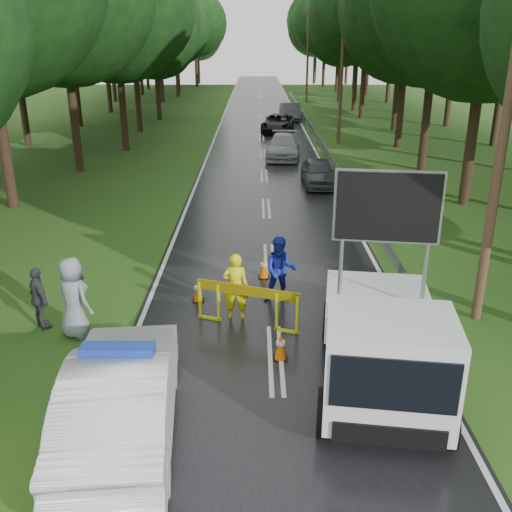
{
  "coord_description": "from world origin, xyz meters",
  "views": [
    {
      "loc": [
        -0.45,
        -11.07,
        6.72
      ],
      "look_at": [
        -0.43,
        3.06,
        1.3
      ],
      "focal_mm": 40.0,
      "sensor_mm": 36.0,
      "label": 1
    }
  ],
  "objects_px": {
    "barrier": "(247,296)",
    "civilian": "(280,270)",
    "work_truck": "(383,342)",
    "queue_car_first": "(319,172)",
    "queue_car_fourth": "(291,112)",
    "police_sedan": "(122,395)",
    "officer": "(236,287)",
    "queue_car_second": "(283,146)",
    "queue_car_third": "(278,123)"
  },
  "relations": [
    {
      "from": "queue_car_fourth",
      "to": "police_sedan",
      "type": "bearing_deg",
      "value": -101.34
    },
    {
      "from": "barrier",
      "to": "civilian",
      "type": "bearing_deg",
      "value": 78.25
    },
    {
      "from": "queue_car_first",
      "to": "queue_car_fourth",
      "type": "xyz_separation_m",
      "value": [
        0.0,
        23.41,
        0.08
      ]
    },
    {
      "from": "queue_car_first",
      "to": "queue_car_third",
      "type": "height_order",
      "value": "queue_car_third"
    },
    {
      "from": "work_truck",
      "to": "queue_car_second",
      "type": "bearing_deg",
      "value": 100.11
    },
    {
      "from": "officer",
      "to": "police_sedan",
      "type": "bearing_deg",
      "value": 67.89
    },
    {
      "from": "barrier",
      "to": "queue_car_second",
      "type": "bearing_deg",
      "value": 104.68
    },
    {
      "from": "work_truck",
      "to": "queue_car_first",
      "type": "distance_m",
      "value": 17.29
    },
    {
      "from": "police_sedan",
      "to": "civilian",
      "type": "xyz_separation_m",
      "value": [
        3.02,
        5.58,
        0.08
      ]
    },
    {
      "from": "officer",
      "to": "civilian",
      "type": "distance_m",
      "value": 1.54
    },
    {
      "from": "civilian",
      "to": "queue_car_second",
      "type": "xyz_separation_m",
      "value": [
        0.99,
        19.89,
        -0.24
      ]
    },
    {
      "from": "officer",
      "to": "queue_car_third",
      "type": "relative_size",
      "value": 0.37
    },
    {
      "from": "police_sedan",
      "to": "barrier",
      "type": "xyz_separation_m",
      "value": [
        2.15,
        4.15,
        -0.01
      ]
    },
    {
      "from": "civilian",
      "to": "police_sedan",
      "type": "bearing_deg",
      "value": -117.44
    },
    {
      "from": "barrier",
      "to": "queue_car_first",
      "type": "relative_size",
      "value": 0.66
    },
    {
      "from": "queue_car_first",
      "to": "queue_car_fourth",
      "type": "height_order",
      "value": "queue_car_fourth"
    },
    {
      "from": "officer",
      "to": "queue_car_third",
      "type": "bearing_deg",
      "value": -94.17
    },
    {
      "from": "civilian",
      "to": "queue_car_third",
      "type": "distance_m",
      "value": 29.82
    },
    {
      "from": "queue_car_third",
      "to": "barrier",
      "type": "bearing_deg",
      "value": -85.89
    },
    {
      "from": "civilian",
      "to": "queue_car_third",
      "type": "bearing_deg",
      "value": 89.03
    },
    {
      "from": "officer",
      "to": "queue_car_second",
      "type": "height_order",
      "value": "officer"
    },
    {
      "from": "officer",
      "to": "barrier",
      "type": "bearing_deg",
      "value": 124.7
    },
    {
      "from": "police_sedan",
      "to": "barrier",
      "type": "height_order",
      "value": "police_sedan"
    },
    {
      "from": "work_truck",
      "to": "queue_car_third",
      "type": "xyz_separation_m",
      "value": [
        -0.81,
        34.05,
        -0.48
      ]
    },
    {
      "from": "queue_car_first",
      "to": "queue_car_fourth",
      "type": "relative_size",
      "value": 0.86
    },
    {
      "from": "work_truck",
      "to": "officer",
      "type": "bearing_deg",
      "value": 140.81
    },
    {
      "from": "barrier",
      "to": "queue_car_third",
      "type": "xyz_separation_m",
      "value": [
        1.9,
        31.23,
        -0.17
      ]
    },
    {
      "from": "barrier",
      "to": "queue_car_fourth",
      "type": "xyz_separation_m",
      "value": [
        3.25,
        37.86,
        -0.1
      ]
    },
    {
      "from": "queue_car_second",
      "to": "queue_car_fourth",
      "type": "height_order",
      "value": "queue_car_fourth"
    },
    {
      "from": "police_sedan",
      "to": "work_truck",
      "type": "height_order",
      "value": "work_truck"
    },
    {
      "from": "police_sedan",
      "to": "officer",
      "type": "relative_size",
      "value": 2.94
    },
    {
      "from": "queue_car_second",
      "to": "work_truck",
      "type": "bearing_deg",
      "value": -82.41
    },
    {
      "from": "queue_car_third",
      "to": "police_sedan",
      "type": "bearing_deg",
      "value": -88.94
    },
    {
      "from": "civilian",
      "to": "queue_car_fourth",
      "type": "distance_m",
      "value": 36.51
    },
    {
      "from": "work_truck",
      "to": "queue_car_third",
      "type": "bearing_deg",
      "value": 99.47
    },
    {
      "from": "barrier",
      "to": "officer",
      "type": "distance_m",
      "value": 0.52
    },
    {
      "from": "barrier",
      "to": "queue_car_fourth",
      "type": "height_order",
      "value": "queue_car_fourth"
    },
    {
      "from": "police_sedan",
      "to": "civilian",
      "type": "height_order",
      "value": "civilian"
    },
    {
      "from": "civilian",
      "to": "queue_car_fourth",
      "type": "height_order",
      "value": "civilian"
    },
    {
      "from": "officer",
      "to": "queue_car_first",
      "type": "distance_m",
      "value": 14.46
    },
    {
      "from": "work_truck",
      "to": "barrier",
      "type": "bearing_deg",
      "value": 141.86
    },
    {
      "from": "officer",
      "to": "civilian",
      "type": "xyz_separation_m",
      "value": [
        1.17,
        1.0,
        0.04
      ]
    },
    {
      "from": "police_sedan",
      "to": "civilian",
      "type": "distance_m",
      "value": 6.34
    },
    {
      "from": "police_sedan",
      "to": "barrier",
      "type": "bearing_deg",
      "value": -122.89
    },
    {
      "from": "civilian",
      "to": "queue_car_second",
      "type": "distance_m",
      "value": 19.92
    },
    {
      "from": "queue_car_second",
      "to": "queue_car_fourth",
      "type": "relative_size",
      "value": 1.07
    },
    {
      "from": "police_sedan",
      "to": "queue_car_second",
      "type": "relative_size",
      "value": 1.11
    },
    {
      "from": "officer",
      "to": "queue_car_third",
      "type": "height_order",
      "value": "officer"
    },
    {
      "from": "barrier",
      "to": "queue_car_second",
      "type": "height_order",
      "value": "queue_car_second"
    },
    {
      "from": "police_sedan",
      "to": "queue_car_third",
      "type": "distance_m",
      "value": 35.61
    }
  ]
}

